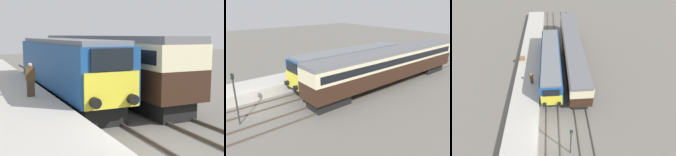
{
  "view_description": "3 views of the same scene",
  "coord_description": "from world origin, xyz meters",
  "views": [
    {
      "loc": [
        -5.3,
        -7.86,
        4.04
      ],
      "look_at": [
        0.0,
        3.66,
        2.27
      ],
      "focal_mm": 50.0,
      "sensor_mm": 36.0,
      "label": 1
    },
    {
      "loc": [
        17.5,
        -5.08,
        8.62
      ],
      "look_at": [
        1.7,
        7.66,
        1.6
      ],
      "focal_mm": 35.0,
      "sensor_mm": 36.0,
      "label": 2
    },
    {
      "loc": [
        0.53,
        -9.85,
        17.21
      ],
      "look_at": [
        1.7,
        7.66,
        1.6
      ],
      "focal_mm": 28.0,
      "sensor_mm": 36.0,
      "label": 3
    }
  ],
  "objects": [
    {
      "name": "locomotive",
      "position": [
        0.0,
        10.71,
        2.12
      ],
      "size": [
        2.7,
        14.6,
        3.78
      ],
      "color": "black",
      "rests_on": "ground_plane"
    },
    {
      "name": "person_on_platform",
      "position": [
        -2.61,
        7.61,
        1.84
      ],
      "size": [
        0.44,
        0.26,
        1.67
      ],
      "color": "#473828",
      "rests_on": "platform_left"
    },
    {
      "name": "luggage_crate",
      "position": [
        -4.49,
        13.05,
        1.31
      ],
      "size": [
        0.7,
        0.56,
        0.6
      ],
      "color": "olive",
      "rests_on": "platform_left"
    },
    {
      "name": "rails_far_track",
      "position": [
        3.4,
        5.0,
        0.07
      ],
      "size": [
        1.5,
        60.0,
        0.14
      ],
      "color": "#4C4238",
      "rests_on": "ground_plane"
    },
    {
      "name": "platform_left",
      "position": [
        -3.3,
        8.0,
        0.51
      ],
      "size": [
        3.5,
        50.0,
        1.01
      ],
      "color": "#B7B2A8",
      "rests_on": "ground_plane"
    },
    {
      "name": "ground_plane",
      "position": [
        0.0,
        0.0,
        0.0
      ],
      "size": [
        120.0,
        120.0,
        0.0
      ],
      "primitive_type": "plane",
      "color": "slate"
    },
    {
      "name": "signal_post",
      "position": [
        1.7,
        -1.82,
        2.35
      ],
      "size": [
        0.24,
        0.28,
        3.96
      ],
      "color": "#333333",
      "rests_on": "ground_plane"
    },
    {
      "name": "rails_near_track",
      "position": [
        0.0,
        5.0,
        0.07
      ],
      "size": [
        1.51,
        60.0,
        0.14
      ],
      "color": "#4C4238",
      "rests_on": "ground_plane"
    },
    {
      "name": "passenger_carriage",
      "position": [
        3.4,
        13.56,
        2.43
      ],
      "size": [
        2.75,
        20.93,
        3.97
      ],
      "color": "black",
      "rests_on": "ground_plane"
    }
  ]
}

